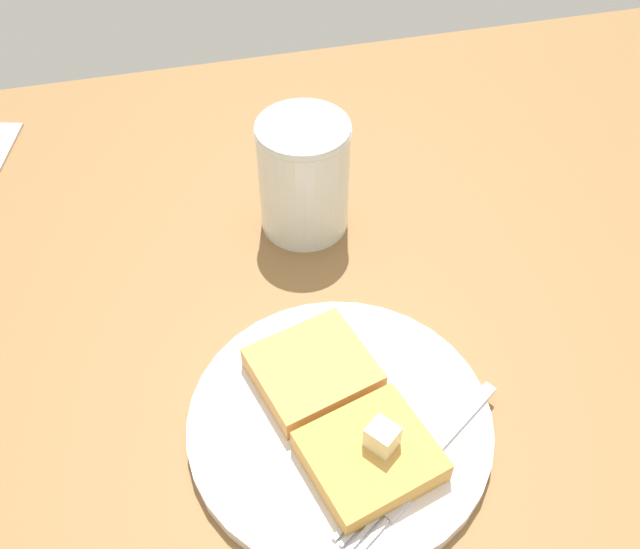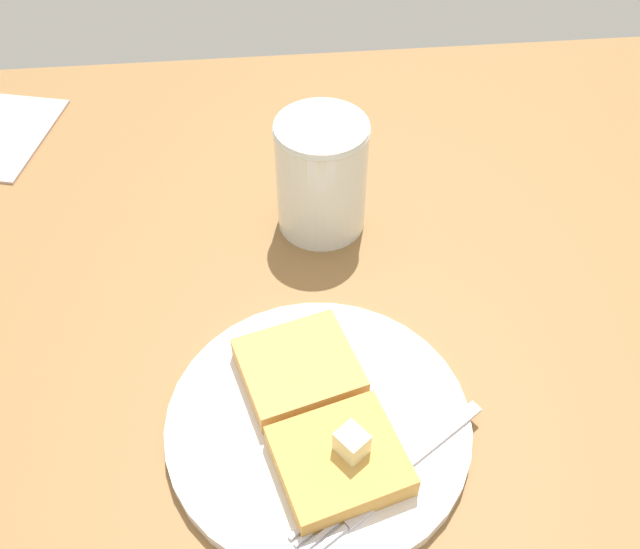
% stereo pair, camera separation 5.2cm
% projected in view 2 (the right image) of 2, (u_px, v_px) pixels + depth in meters
% --- Properties ---
extents(table_surface, '(1.09, 1.09, 0.02)m').
position_uv_depth(table_surface, '(351.00, 493.00, 0.48)').
color(table_surface, olive).
rests_on(table_surface, ground).
extents(plate, '(0.21, 0.21, 0.01)m').
position_uv_depth(plate, '(318.00, 423.00, 0.50)').
color(plate, silver).
rests_on(plate, table_surface).
extents(toast_slice_left, '(0.09, 0.10, 0.02)m').
position_uv_depth(toast_slice_left, '(340.00, 461.00, 0.46)').
color(toast_slice_left, gold).
rests_on(toast_slice_left, plate).
extents(toast_slice_middle, '(0.09, 0.10, 0.02)m').
position_uv_depth(toast_slice_middle, '(299.00, 369.00, 0.51)').
color(toast_slice_middle, tan).
rests_on(toast_slice_middle, plate).
extents(butter_pat_primary, '(0.03, 0.02, 0.02)m').
position_uv_depth(butter_pat_primary, '(354.00, 443.00, 0.45)').
color(butter_pat_primary, beige).
rests_on(butter_pat_primary, toast_slice_left).
extents(fork, '(0.10, 0.14, 0.00)m').
position_uv_depth(fork, '(382.00, 482.00, 0.46)').
color(fork, silver).
rests_on(fork, plate).
extents(syrup_jar, '(0.08, 0.08, 0.11)m').
position_uv_depth(syrup_jar, '(321.00, 180.00, 0.61)').
color(syrup_jar, '#35130B').
rests_on(syrup_jar, table_surface).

